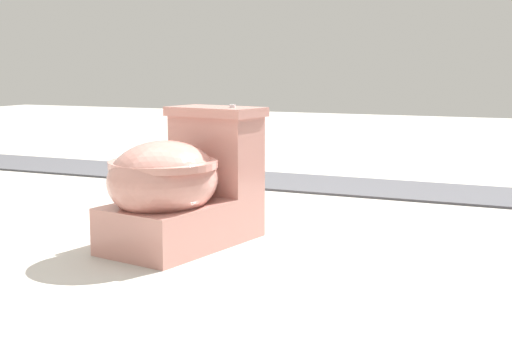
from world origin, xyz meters
The scene contains 3 objects.
ground_plane centered at (0.00, 0.00, 0.00)m, with size 14.00×14.00×0.00m, color #B7B2A8.
gravel_strip centered at (-1.34, 0.50, 0.01)m, with size 0.56×8.00×0.01m, color #4C4C51.
toilet centered at (0.14, 0.05, 0.22)m, with size 0.69×0.48×0.52m.
Camera 1 is at (2.40, 1.34, 0.67)m, focal length 50.00 mm.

